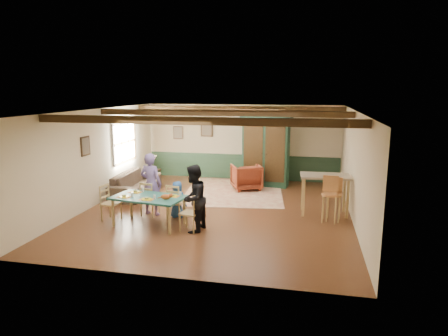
% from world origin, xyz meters
% --- Properties ---
extents(floor, '(8.00, 8.00, 0.00)m').
position_xyz_m(floor, '(0.00, 0.00, 0.00)').
color(floor, '#482514').
rests_on(floor, ground).
extents(wall_back, '(7.00, 0.02, 2.70)m').
position_xyz_m(wall_back, '(0.00, 4.00, 1.35)').
color(wall_back, beige).
rests_on(wall_back, floor).
extents(wall_left, '(0.02, 8.00, 2.70)m').
position_xyz_m(wall_left, '(-3.50, 0.00, 1.35)').
color(wall_left, beige).
rests_on(wall_left, floor).
extents(wall_right, '(0.02, 8.00, 2.70)m').
position_xyz_m(wall_right, '(3.50, 0.00, 1.35)').
color(wall_right, beige).
rests_on(wall_right, floor).
extents(ceiling, '(7.00, 8.00, 0.02)m').
position_xyz_m(ceiling, '(0.00, 0.00, 2.70)').
color(ceiling, white).
rests_on(ceiling, wall_back).
extents(wainscot_back, '(6.95, 0.03, 0.90)m').
position_xyz_m(wainscot_back, '(0.00, 3.98, 0.45)').
color(wainscot_back, '#1F3927').
rests_on(wainscot_back, floor).
extents(ceiling_beam_front, '(6.95, 0.16, 0.16)m').
position_xyz_m(ceiling_beam_front, '(0.00, -2.30, 2.61)').
color(ceiling_beam_front, black).
rests_on(ceiling_beam_front, ceiling).
extents(ceiling_beam_mid, '(6.95, 0.16, 0.16)m').
position_xyz_m(ceiling_beam_mid, '(0.00, 0.40, 2.61)').
color(ceiling_beam_mid, black).
rests_on(ceiling_beam_mid, ceiling).
extents(ceiling_beam_back, '(6.95, 0.16, 0.16)m').
position_xyz_m(ceiling_beam_back, '(0.00, 3.00, 2.61)').
color(ceiling_beam_back, black).
rests_on(ceiling_beam_back, ceiling).
extents(window_left, '(0.06, 1.60, 1.30)m').
position_xyz_m(window_left, '(-3.47, 1.70, 1.55)').
color(window_left, white).
rests_on(window_left, wall_left).
extents(picture_left_wall, '(0.04, 0.42, 0.52)m').
position_xyz_m(picture_left_wall, '(-3.47, -0.60, 1.75)').
color(picture_left_wall, '#7D725B').
rests_on(picture_left_wall, wall_left).
extents(picture_back_a, '(0.45, 0.04, 0.55)m').
position_xyz_m(picture_back_a, '(-1.30, 3.97, 1.80)').
color(picture_back_a, '#7D725B').
rests_on(picture_back_a, wall_back).
extents(picture_back_b, '(0.38, 0.04, 0.48)m').
position_xyz_m(picture_back_b, '(-2.40, 3.97, 1.65)').
color(picture_back_b, '#7D725B').
rests_on(picture_back_b, wall_back).
extents(dining_table, '(1.83, 1.20, 0.71)m').
position_xyz_m(dining_table, '(-1.35, -1.49, 0.36)').
color(dining_table, '#1B554E').
rests_on(dining_table, floor).
extents(dining_chair_far_left, '(0.46, 0.47, 0.90)m').
position_xyz_m(dining_chair_far_left, '(-1.63, -0.76, 0.45)').
color(dining_chair_far_left, tan).
rests_on(dining_chair_far_left, floor).
extents(dining_chair_far_right, '(0.46, 0.47, 0.90)m').
position_xyz_m(dining_chair_far_right, '(-0.88, -0.87, 0.45)').
color(dining_chair_far_right, tan).
rests_on(dining_chair_far_right, floor).
extents(dining_chair_end_left, '(0.47, 0.46, 0.90)m').
position_xyz_m(dining_chair_end_left, '(-2.43, -1.32, 0.45)').
color(dining_chair_end_left, tan).
rests_on(dining_chair_end_left, floor).
extents(dining_chair_end_right, '(0.47, 0.46, 0.90)m').
position_xyz_m(dining_chair_end_right, '(-0.28, -1.66, 0.45)').
color(dining_chair_end_right, tan).
rests_on(dining_chair_end_right, floor).
extents(person_man, '(0.65, 0.48, 1.64)m').
position_xyz_m(person_man, '(-1.61, -0.68, 0.82)').
color(person_man, '#6F5A9B').
rests_on(person_man, floor).
extents(person_woman, '(0.70, 0.84, 1.57)m').
position_xyz_m(person_woman, '(-0.18, -1.67, 0.78)').
color(person_woman, black).
rests_on(person_woman, floor).
extents(person_child, '(0.51, 0.37, 0.95)m').
position_xyz_m(person_child, '(-0.86, -0.80, 0.48)').
color(person_child, '#265399').
rests_on(person_child, floor).
extents(cat, '(0.36, 0.18, 0.17)m').
position_xyz_m(cat, '(-0.85, -1.66, 0.80)').
color(cat, '#BD5321').
rests_on(cat, dining_table).
extents(place_setting_near_left, '(0.42, 0.34, 0.11)m').
position_xyz_m(place_setting_near_left, '(-1.91, -1.65, 0.77)').
color(place_setting_near_left, gold).
rests_on(place_setting_near_left, dining_table).
extents(place_setting_near_center, '(0.42, 0.34, 0.11)m').
position_xyz_m(place_setting_near_center, '(-1.30, -1.74, 0.77)').
color(place_setting_near_center, gold).
rests_on(place_setting_near_center, dining_table).
extents(place_setting_far_left, '(0.42, 0.34, 0.11)m').
position_xyz_m(place_setting_far_left, '(-1.83, -1.18, 0.77)').
color(place_setting_far_left, gold).
rests_on(place_setting_far_left, dining_table).
extents(place_setting_far_right, '(0.42, 0.34, 0.11)m').
position_xyz_m(place_setting_far_right, '(-0.80, -1.34, 0.77)').
color(place_setting_far_right, gold).
rests_on(place_setting_far_right, dining_table).
extents(area_rug, '(3.43, 3.93, 0.01)m').
position_xyz_m(area_rug, '(0.07, 2.08, 0.01)').
color(area_rug, beige).
rests_on(area_rug, floor).
extents(armoire, '(1.73, 0.85, 2.36)m').
position_xyz_m(armoire, '(0.97, 3.14, 1.18)').
color(armoire, '#163728').
rests_on(armoire, floor).
extents(armchair, '(1.18, 1.20, 0.83)m').
position_xyz_m(armchair, '(0.41, 2.46, 0.42)').
color(armchair, '#4E180F').
rests_on(armchair, floor).
extents(sofa, '(1.05, 2.40, 0.69)m').
position_xyz_m(sofa, '(-2.88, 1.14, 0.34)').
color(sofa, '#3B2E24').
rests_on(sofa, floor).
extents(end_table, '(0.45, 0.45, 0.52)m').
position_xyz_m(end_table, '(-2.84, 2.50, 0.26)').
color(end_table, black).
rests_on(end_table, floor).
extents(table_lamp, '(0.29, 0.29, 0.48)m').
position_xyz_m(table_lamp, '(-2.84, 2.50, 0.76)').
color(table_lamp, beige).
rests_on(table_lamp, end_table).
extents(counter_table, '(1.31, 0.81, 1.06)m').
position_xyz_m(counter_table, '(2.81, 0.29, 0.53)').
color(counter_table, '#B5A88D').
rests_on(counter_table, floor).
extents(bar_stool_left, '(0.44, 0.48, 1.14)m').
position_xyz_m(bar_stool_left, '(2.92, -0.32, 0.57)').
color(bar_stool_left, '#C1834B').
rests_on(bar_stool_left, floor).
extents(bar_stool_right, '(0.44, 0.47, 1.08)m').
position_xyz_m(bar_stool_right, '(3.02, -0.21, 0.54)').
color(bar_stool_right, '#C1834B').
rests_on(bar_stool_right, floor).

